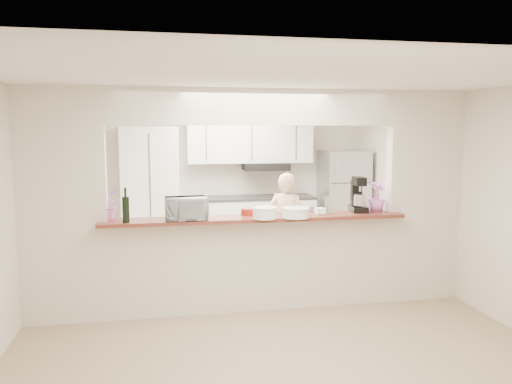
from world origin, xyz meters
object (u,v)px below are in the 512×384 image
object	(u,v)px
refrigerator	(343,200)
toaster_oven	(186,208)
stand_mixer	(358,196)
person	(286,226)

from	to	relation	value
refrigerator	toaster_oven	size ratio (longest dim) A/B	3.88
refrigerator	toaster_oven	distance (m)	3.96
refrigerator	stand_mixer	xyz separation A→B (m)	(-0.80, -2.59, 0.43)
toaster_oven	refrigerator	bearing A→B (deg)	41.05
refrigerator	toaster_oven	xyz separation A→B (m)	(-2.82, -2.75, 0.36)
stand_mixer	person	world-z (taller)	stand_mixer
refrigerator	stand_mixer	size ratio (longest dim) A/B	4.11
stand_mixer	person	xyz separation A→B (m)	(-0.59, 1.11, -0.55)
toaster_oven	stand_mixer	bearing A→B (deg)	1.44
person	stand_mixer	bearing A→B (deg)	151.55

